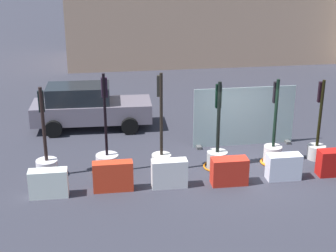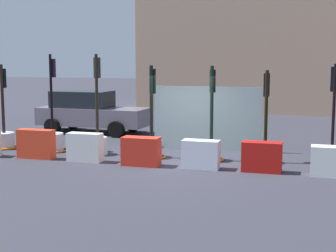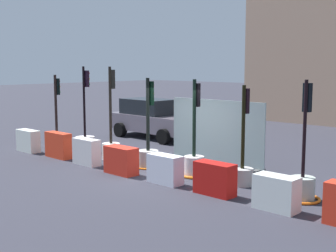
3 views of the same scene
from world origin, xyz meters
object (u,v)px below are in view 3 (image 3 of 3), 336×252
(traffic_light_2, at_px, (111,141))
(construction_barrier_0, at_px, (28,141))
(traffic_light_1, at_px, (85,140))
(construction_barrier_4, at_px, (165,169))
(traffic_light_0, at_px, (57,135))
(construction_barrier_1, at_px, (58,145))
(traffic_light_3, at_px, (148,152))
(construction_barrier_2, at_px, (87,152))
(traffic_light_6, at_px, (303,181))
(traffic_light_5, at_px, (243,165))
(construction_barrier_6, at_px, (276,193))
(car_grey_saloon, at_px, (153,119))
(construction_barrier_5, at_px, (215,179))
(construction_barrier_3, at_px, (121,160))
(traffic_light_4, at_px, (194,160))

(traffic_light_2, distance_m, construction_barrier_0, 3.56)
(traffic_light_1, xyz_separation_m, construction_barrier_4, (5.23, -1.26, -0.05))
(traffic_light_0, relative_size, construction_barrier_4, 2.77)
(traffic_light_0, distance_m, construction_barrier_1, 2.31)
(traffic_light_2, distance_m, traffic_light_3, 1.79)
(traffic_light_0, bearing_deg, construction_barrier_2, -19.45)
(traffic_light_3, bearing_deg, traffic_light_1, 177.52)
(traffic_light_2, xyz_separation_m, traffic_light_6, (7.03, -0.01, -0.14))
(construction_barrier_2, bearing_deg, traffic_light_5, 14.23)
(construction_barrier_4, bearing_deg, traffic_light_5, 38.44)
(construction_barrier_2, xyz_separation_m, construction_barrier_6, (6.88, -0.01, -0.03))
(traffic_light_3, distance_m, car_grey_saloon, 5.88)
(traffic_light_3, xyz_separation_m, construction_barrier_5, (3.43, -1.08, -0.09))
(traffic_light_1, bearing_deg, traffic_light_2, -5.56)
(construction_barrier_1, bearing_deg, construction_barrier_4, -0.24)
(traffic_light_1, bearing_deg, traffic_light_3, -2.48)
(construction_barrier_0, distance_m, construction_barrier_3, 5.20)
(traffic_light_1, distance_m, car_grey_saloon, 4.20)
(construction_barrier_5, bearing_deg, construction_barrier_3, -177.89)
(construction_barrier_3, relative_size, construction_barrier_4, 1.05)
(traffic_light_3, bearing_deg, construction_barrier_0, -166.85)
(traffic_light_2, relative_size, construction_barrier_3, 2.94)
(construction_barrier_0, bearing_deg, traffic_light_5, 9.18)
(construction_barrier_6, bearing_deg, construction_barrier_2, 179.93)
(traffic_light_0, distance_m, traffic_light_5, 8.69)
(construction_barrier_1, bearing_deg, construction_barrier_5, 0.16)
(traffic_light_0, distance_m, traffic_light_2, 3.50)
(construction_barrier_1, xyz_separation_m, construction_barrier_3, (3.40, -0.11, -0.03))
(traffic_light_3, relative_size, construction_barrier_4, 2.76)
(traffic_light_0, xyz_separation_m, traffic_light_6, (10.53, -0.17, 0.04))
(construction_barrier_4, bearing_deg, construction_barrier_6, -0.15)
(traffic_light_2, height_order, construction_barrier_0, traffic_light_2)
(traffic_light_4, distance_m, traffic_light_6, 3.40)
(traffic_light_6, xyz_separation_m, construction_barrier_2, (-6.95, -1.09, -0.06))
(construction_barrier_1, height_order, construction_barrier_5, construction_barrier_1)
(car_grey_saloon, bearing_deg, traffic_light_2, -62.68)
(traffic_light_6, xyz_separation_m, construction_barrier_4, (-3.47, -1.09, -0.08))
(traffic_light_6, distance_m, construction_barrier_5, 2.10)
(traffic_light_3, relative_size, construction_barrier_2, 2.71)
(traffic_light_4, bearing_deg, construction_barrier_1, -167.71)
(construction_barrier_4, bearing_deg, construction_barrier_1, 179.76)
(construction_barrier_1, xyz_separation_m, construction_barrier_6, (8.51, -0.03, -0.05))
(traffic_light_5, bearing_deg, construction_barrier_4, -141.56)
(traffic_light_3, distance_m, traffic_light_4, 1.85)
(traffic_light_0, bearing_deg, construction_barrier_0, -83.82)
(traffic_light_2, height_order, construction_barrier_2, traffic_light_2)
(traffic_light_4, relative_size, traffic_light_5, 1.05)
(traffic_light_5, distance_m, construction_barrier_4, 2.09)
(construction_barrier_0, relative_size, construction_barrier_1, 0.93)
(construction_barrier_0, bearing_deg, car_grey_saloon, 78.42)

